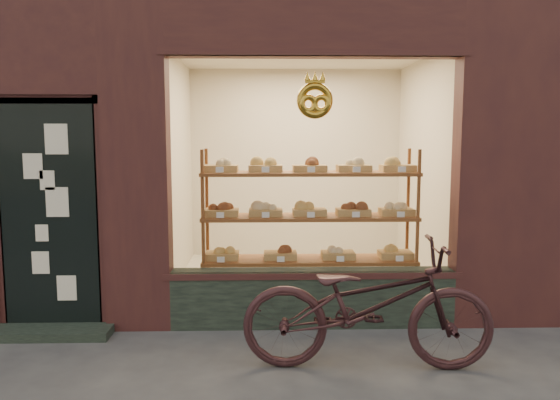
{
  "coord_description": "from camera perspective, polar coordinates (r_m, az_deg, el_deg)",
  "views": [
    {
      "loc": [
        -0.0,
        -2.99,
        1.83
      ],
      "look_at": [
        0.13,
        2.0,
        1.24
      ],
      "focal_mm": 35.0,
      "sensor_mm": 36.0,
      "label": 1
    }
  ],
  "objects": [
    {
      "name": "display_shelf",
      "position": [
        5.63,
        3.08,
        -2.96
      ],
      "size": [
        2.2,
        0.45,
        1.7
      ],
      "color": "brown",
      "rests_on": "ground"
    },
    {
      "name": "bicycle",
      "position": [
        4.41,
        9.12,
        -10.75
      ],
      "size": [
        2.0,
        0.8,
        1.03
      ],
      "primitive_type": "imported",
      "rotation": [
        0.0,
        0.0,
        1.51
      ],
      "color": "#331A1D",
      "rests_on": "ground"
    }
  ]
}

